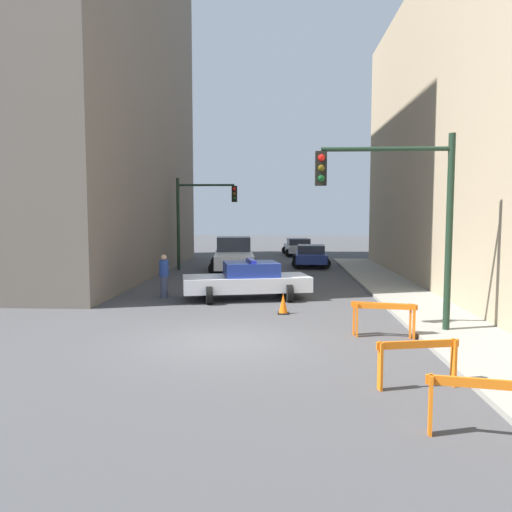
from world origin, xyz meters
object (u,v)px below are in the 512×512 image
object	(u,v)px
barrier_mid	(418,356)
barrier_corner	(382,313)
barrier_front	(484,398)
traffic_cone	(283,304)
white_truck	(234,256)
barrier_back	(385,315)
traffic_light_far	(197,210)
parked_car_mid	(298,247)
traffic_light_near	(405,202)
parked_car_near	(311,255)
police_car	(247,280)
pedestrian_crossing	(164,275)

from	to	relation	value
barrier_mid	barrier_corner	distance (m)	3.91
barrier_front	traffic_cone	distance (m)	9.28
white_truck	barrier_back	distance (m)	15.16
traffic_light_far	barrier_front	distance (m)	22.47
parked_car_mid	traffic_light_far	bearing A→B (deg)	-126.44
barrier_corner	traffic_light_far	bearing A→B (deg)	116.40
traffic_light_near	traffic_light_far	size ratio (longest dim) A/B	1.00
parked_car_near	police_car	bearing A→B (deg)	-102.31
white_truck	barrier_back	world-z (taller)	white_truck
barrier_corner	barrier_back	bearing A→B (deg)	-68.65
barrier_mid	traffic_light_near	bearing A→B (deg)	80.24
barrier_front	barrier_mid	bearing A→B (deg)	100.01
parked_car_mid	barrier_mid	bearing A→B (deg)	-92.77
traffic_cone	pedestrian_crossing	bearing A→B (deg)	148.01
barrier_front	barrier_corner	size ratio (longest dim) A/B	1.00
barrier_front	barrier_mid	distance (m)	2.14
police_car	barrier_back	bearing A→B (deg)	-157.21
traffic_light_far	traffic_cone	world-z (taller)	traffic_light_far
barrier_mid	traffic_cone	bearing A→B (deg)	110.14
parked_car_mid	pedestrian_crossing	distance (m)	20.05
parked_car_mid	traffic_cone	bearing A→B (deg)	-98.39
barrier_front	barrier_back	world-z (taller)	same
parked_car_mid	barrier_front	xyz separation A→B (m)	(1.65, -30.89, -0.06)
traffic_light_near	barrier_corner	distance (m)	3.00
parked_car_near	barrier_front	size ratio (longest dim) A/B	2.76
white_truck	barrier_front	bearing A→B (deg)	-80.55
traffic_light_far	pedestrian_crossing	distance (m)	9.60
barrier_front	barrier_back	distance (m)	5.86
barrier_front	barrier_mid	size ratio (longest dim) A/B	1.00
barrier_mid	barrier_back	xyz separation A→B (m)	(0.18, 3.75, 0.00)
parked_car_near	traffic_cone	size ratio (longest dim) A/B	6.66
traffic_light_near	barrier_mid	size ratio (longest dim) A/B	3.29
white_truck	pedestrian_crossing	xyz separation A→B (m)	(-1.86, -8.37, -0.04)
traffic_light_near	pedestrian_crossing	bearing A→B (deg)	145.75
white_truck	barrier_corner	distance (m)	15.00
traffic_light_far	parked_car_near	xyz separation A→B (m)	(6.54, 2.30, -2.72)
parked_car_near	pedestrian_crossing	world-z (taller)	pedestrian_crossing
traffic_light_near	traffic_cone	size ratio (longest dim) A/B	7.93
white_truck	traffic_cone	world-z (taller)	white_truck
traffic_light_near	white_truck	bearing A→B (deg)	113.36
pedestrian_crossing	barrier_corner	distance (m)	9.12
police_car	pedestrian_crossing	distance (m)	3.22
parked_car_near	parked_car_mid	size ratio (longest dim) A/B	0.98
parked_car_near	barrier_corner	bearing A→B (deg)	-84.79
pedestrian_crossing	barrier_front	bearing A→B (deg)	30.74
traffic_cone	police_car	bearing A→B (deg)	116.58
traffic_light_far	barrier_back	distance (m)	17.06
traffic_light_far	police_car	size ratio (longest dim) A/B	1.04
traffic_light_far	barrier_corner	world-z (taller)	traffic_light_far
parked_car_mid	barrier_back	distance (m)	25.08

